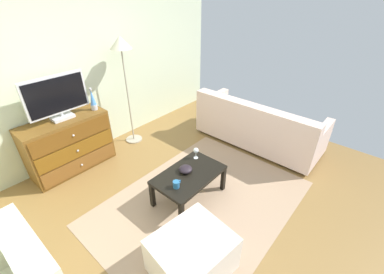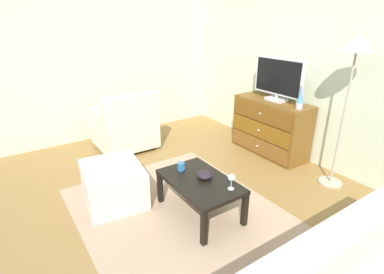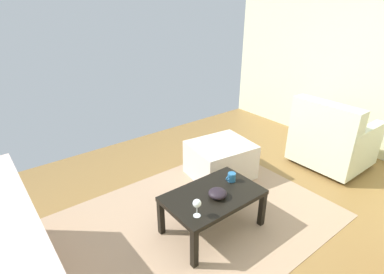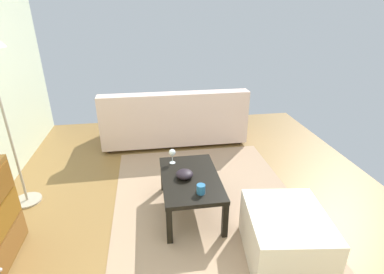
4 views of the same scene
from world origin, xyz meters
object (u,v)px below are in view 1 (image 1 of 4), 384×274
mug (176,184)px  ottoman (192,255)px  lava_lamp (93,100)px  tv (57,97)px  coffee_table (189,177)px  wine_glass (196,151)px  couch_large (257,127)px  dresser (69,144)px  bowl_decorative (186,169)px  standing_lamp (122,54)px

mug → ottoman: mug is taller
lava_lamp → ottoman: 2.51m
tv → coffee_table: size_ratio=0.92×
coffee_table → wine_glass: bearing=25.5°
couch_large → ottoman: (-2.43, -0.65, -0.11)m
tv → mug: tv is taller
wine_glass → mug: (-0.58, -0.19, -0.07)m
coffee_table → mug: 0.29m
dresser → lava_lamp: bearing=-5.3°
lava_lamp → wine_glass: bearing=-72.6°
bowl_decorative → couch_large: 1.73m
couch_large → standing_lamp: bearing=127.9°
mug → ottoman: (-0.43, -0.61, -0.22)m
ottoman → tv: bearing=88.0°
bowl_decorative → standing_lamp: size_ratio=0.09×
dresser → bowl_decorative: size_ratio=6.91×
bowl_decorative → couch_large: bearing=-2.1°
couch_large → standing_lamp: standing_lamp is taller
coffee_table → lava_lamp: bearing=96.1°
tv → lava_lamp: (0.44, -0.07, -0.17)m
tv → lava_lamp: 0.48m
tv → coffee_table: bearing=-70.5°
mug → standing_lamp: size_ratio=0.07×
lava_lamp → standing_lamp: 0.81m
tv → couch_large: size_ratio=0.39×
ottoman → coffee_table: bearing=43.0°
standing_lamp → bowl_decorative: bearing=-104.3°
tv → mug: bearing=-79.1°
dresser → tv: (0.03, 0.02, 0.72)m
ottoman → wine_glass: bearing=38.5°
wine_glass → ottoman: (-1.01, -0.80, -0.30)m
couch_large → standing_lamp: 2.44m
lava_lamp → bowl_decorative: (0.18, -1.63, -0.52)m
lava_lamp → couch_large: 2.63m
tv → wine_glass: tv is taller
dresser → tv: size_ratio=1.43×
coffee_table → wine_glass: wine_glass is taller
lava_lamp → coffee_table: 1.80m
lava_lamp → standing_lamp: standing_lamp is taller
wine_glass → standing_lamp: (0.11, 1.54, 0.99)m
dresser → mug: size_ratio=10.00×
coffee_table → standing_lamp: 2.08m
tv → ottoman: (-0.08, -2.41, -0.90)m
bowl_decorative → coffee_table: bearing=-89.7°
coffee_table → standing_lamp: standing_lamp is taller
dresser → coffee_table: dresser is taller
dresser → mug: bearing=-78.0°
lava_lamp → couch_large: size_ratio=0.16×
tv → couch_large: bearing=-36.8°
lava_lamp → bowl_decorative: size_ratio=2.00×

